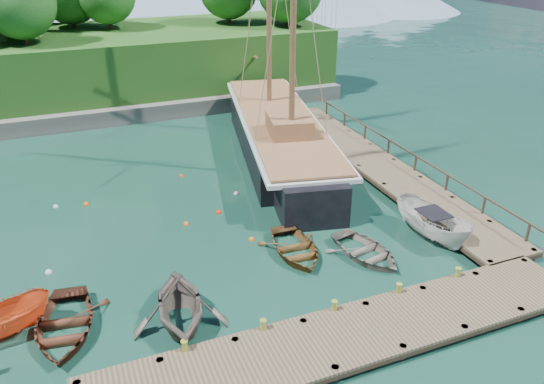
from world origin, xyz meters
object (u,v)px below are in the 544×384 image
(rowboat_0, at_px, (65,332))
(rowboat_2, at_px, (295,254))
(rowboat_1, at_px, (181,324))
(schooner, at_px, (279,138))
(cabin_boat_white, at_px, (430,237))
(motorboat_orange, at_px, (0,337))
(rowboat_3, at_px, (365,257))

(rowboat_0, height_order, rowboat_2, rowboat_0)
(rowboat_1, xyz_separation_m, schooner, (10.47, 14.96, 1.13))
(rowboat_2, distance_m, cabin_boat_white, 7.12)
(motorboat_orange, xyz_separation_m, cabin_boat_white, (19.96, -0.12, 0.00))
(rowboat_0, bearing_deg, rowboat_1, -6.88)
(rowboat_1, relative_size, cabin_boat_white, 0.92)
(rowboat_2, xyz_separation_m, motorboat_orange, (-12.94, -1.05, 0.00))
(schooner, bearing_deg, rowboat_2, -97.22)
(rowboat_1, xyz_separation_m, rowboat_2, (6.29, 2.92, 0.00))
(rowboat_3, bearing_deg, rowboat_2, 142.37)
(rowboat_0, bearing_deg, schooner, 51.56)
(rowboat_3, distance_m, schooner, 13.62)
(rowboat_0, xyz_separation_m, motorboat_orange, (-2.34, 0.67, 0.00))
(rowboat_0, distance_m, rowboat_3, 13.64)
(motorboat_orange, relative_size, cabin_boat_white, 0.86)
(rowboat_3, bearing_deg, cabin_boat_white, -7.30)
(rowboat_1, xyz_separation_m, cabin_boat_white, (13.31, 1.74, 0.00))
(rowboat_0, relative_size, rowboat_1, 1.05)
(rowboat_3, xyz_separation_m, schooner, (1.14, 13.52, 1.13))
(rowboat_2, height_order, cabin_boat_white, cabin_boat_white)
(rowboat_0, xyz_separation_m, rowboat_2, (10.61, 1.72, 0.00))
(rowboat_2, height_order, rowboat_3, rowboat_2)
(schooner, bearing_deg, motorboat_orange, -130.67)
(schooner, bearing_deg, rowboat_3, -82.92)
(rowboat_3, bearing_deg, rowboat_0, 169.35)
(motorboat_orange, bearing_deg, rowboat_1, -115.10)
(rowboat_0, height_order, schooner, schooner)
(rowboat_3, relative_size, cabin_boat_white, 0.84)
(motorboat_orange, distance_m, cabin_boat_white, 19.96)
(cabin_boat_white, relative_size, schooner, 0.17)
(rowboat_1, height_order, rowboat_3, rowboat_1)
(rowboat_2, distance_m, motorboat_orange, 12.99)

